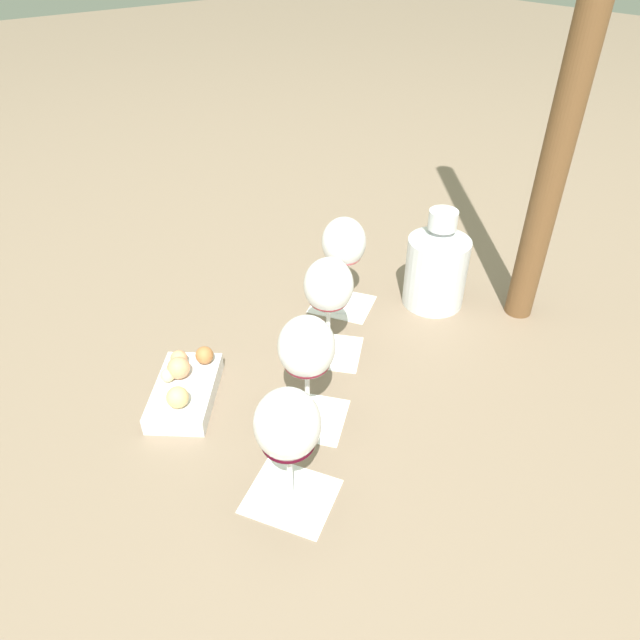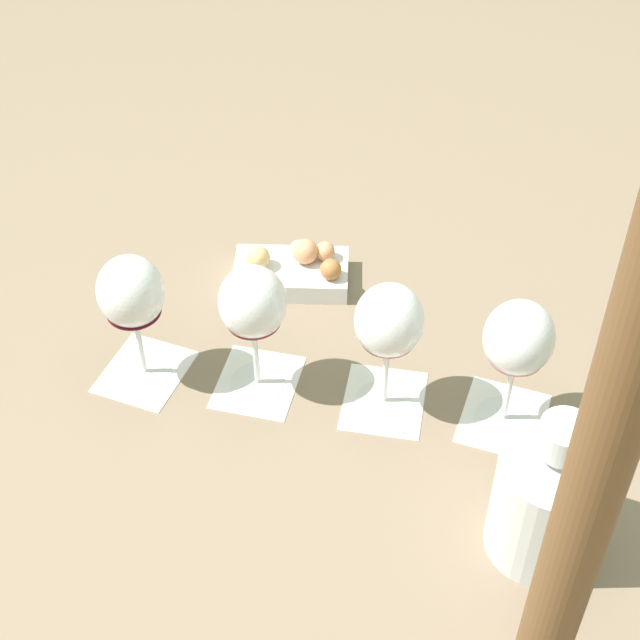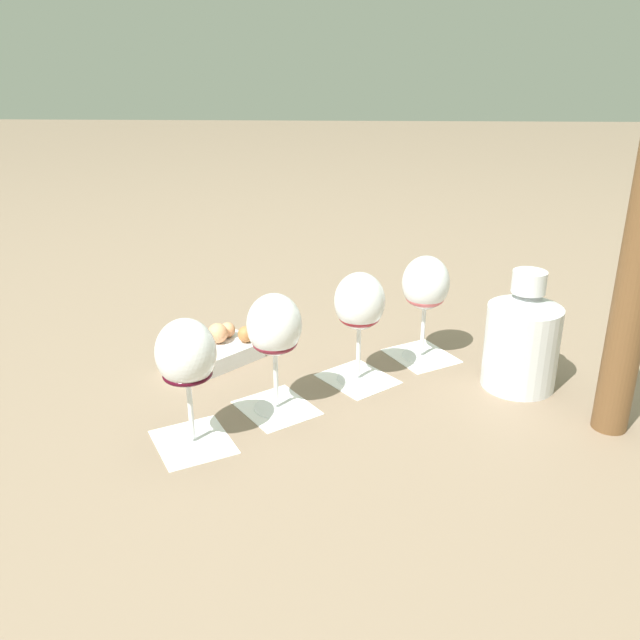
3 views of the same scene
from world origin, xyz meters
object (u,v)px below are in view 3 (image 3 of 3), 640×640
at_px(ceramic_vase, 522,338).
at_px(snack_dish, 214,351).
at_px(wine_glass_1, 360,307).
at_px(wine_glass_2, 275,330).
at_px(wine_glass_0, 426,288).
at_px(wine_glass_3, 186,359).

distance_m(ceramic_vase, snack_dish, 0.50).
bearing_deg(wine_glass_1, wine_glass_2, -50.95).
relative_size(wine_glass_0, wine_glass_2, 1.00).
xyz_separation_m(wine_glass_3, ceramic_vase, (-0.19, 0.48, -0.04)).
bearing_deg(wine_glass_1, snack_dish, -102.44).
height_order(wine_glass_3, ceramic_vase, ceramic_vase).
xyz_separation_m(wine_glass_2, snack_dish, (-0.15, -0.12, -0.10)).
xyz_separation_m(ceramic_vase, snack_dish, (-0.06, -0.49, -0.06)).
relative_size(wine_glass_3, snack_dish, 1.02).
bearing_deg(wine_glass_2, wine_glass_3, -47.08).
bearing_deg(ceramic_vase, wine_glass_3, -68.76).
bearing_deg(wine_glass_2, ceramic_vase, 103.37).
distance_m(wine_glass_2, wine_glass_3, 0.14).
relative_size(wine_glass_0, snack_dish, 1.02).
height_order(ceramic_vase, snack_dish, ceramic_vase).
height_order(wine_glass_0, wine_glass_1, same).
distance_m(wine_glass_0, ceramic_vase, 0.18).
height_order(wine_glass_2, ceramic_vase, ceramic_vase).
bearing_deg(wine_glass_0, wine_glass_2, -50.90).
bearing_deg(wine_glass_3, wine_glass_1, 130.89).
height_order(wine_glass_0, ceramic_vase, ceramic_vase).
bearing_deg(snack_dish, wine_glass_0, 96.02).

